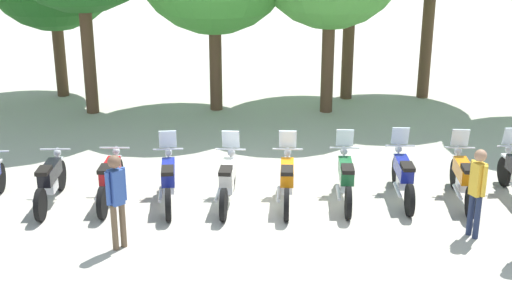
# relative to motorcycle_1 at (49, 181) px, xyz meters

# --- Properties ---
(ground_plane) EXTENTS (80.00, 80.00, 0.00)m
(ground_plane) POSITION_rel_motorcycle_1_xyz_m (4.17, 0.00, -0.50)
(ground_plane) COLOR #BCB7A8
(motorcycle_1) EXTENTS (0.62, 2.19, 0.99)m
(motorcycle_1) POSITION_rel_motorcycle_1_xyz_m (0.00, 0.00, 0.00)
(motorcycle_1) COLOR black
(motorcycle_1) RESTS_ON ground_plane
(motorcycle_2) EXTENTS (0.62, 2.19, 0.99)m
(motorcycle_2) POSITION_rel_motorcycle_1_xyz_m (1.19, 0.10, 0.00)
(motorcycle_2) COLOR black
(motorcycle_2) RESTS_ON ground_plane
(motorcycle_3) EXTENTS (0.62, 2.19, 1.37)m
(motorcycle_3) POSITION_rel_motorcycle_1_xyz_m (2.38, 0.02, 0.01)
(motorcycle_3) COLOR black
(motorcycle_3) RESTS_ON ground_plane
(motorcycle_4) EXTENTS (0.62, 2.19, 1.37)m
(motorcycle_4) POSITION_rel_motorcycle_1_xyz_m (3.58, 0.01, 0.01)
(motorcycle_4) COLOR black
(motorcycle_4) RESTS_ON ground_plane
(motorcycle_5) EXTENTS (0.62, 2.19, 1.37)m
(motorcycle_5) POSITION_rel_motorcycle_1_xyz_m (4.76, 0.02, 0.01)
(motorcycle_5) COLOR black
(motorcycle_5) RESTS_ON ground_plane
(motorcycle_6) EXTENTS (0.62, 2.19, 1.37)m
(motorcycle_6) POSITION_rel_motorcycle_1_xyz_m (5.96, 0.10, 0.01)
(motorcycle_6) COLOR black
(motorcycle_6) RESTS_ON ground_plane
(motorcycle_7) EXTENTS (0.62, 2.19, 1.37)m
(motorcycle_7) POSITION_rel_motorcycle_1_xyz_m (7.14, 0.24, 0.01)
(motorcycle_7) COLOR black
(motorcycle_7) RESTS_ON ground_plane
(motorcycle_8) EXTENTS (0.62, 2.19, 1.37)m
(motorcycle_8) POSITION_rel_motorcycle_1_xyz_m (8.34, 0.12, 0.01)
(motorcycle_8) COLOR black
(motorcycle_8) RESTS_ON ground_plane
(person_0) EXTENTS (0.30, 0.39, 1.69)m
(person_0) POSITION_rel_motorcycle_1_xyz_m (8.10, -1.50, 0.48)
(person_0) COLOR #232D4C
(person_0) RESTS_ON ground_plane
(person_2) EXTENTS (0.35, 0.33, 1.74)m
(person_2) POSITION_rel_motorcycle_1_xyz_m (1.73, -1.96, 0.52)
(person_2) COLOR brown
(person_2) RESTS_ON ground_plane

